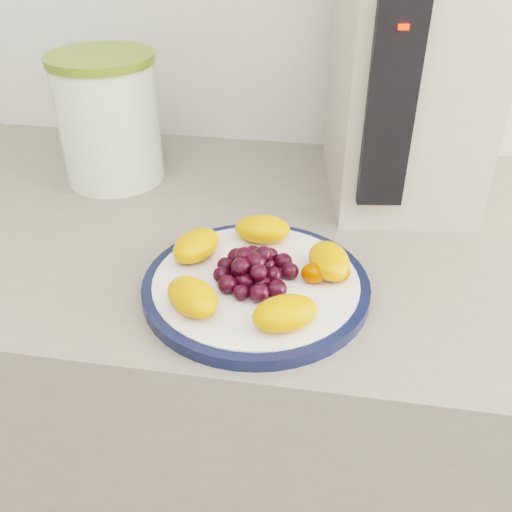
# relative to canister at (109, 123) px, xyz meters

# --- Properties ---
(counter) EXTENTS (3.50, 0.60, 0.90)m
(counter) POSITION_rel_canister_xyz_m (0.33, -0.11, -0.54)
(counter) COLOR gray
(counter) RESTS_ON floor
(cabinet_face) EXTENTS (3.48, 0.58, 0.84)m
(cabinet_face) POSITION_rel_canister_xyz_m (0.33, -0.11, -0.57)
(cabinet_face) COLOR brown
(cabinet_face) RESTS_ON floor
(plate_rim) EXTENTS (0.26, 0.26, 0.01)m
(plate_rim) POSITION_rel_canister_xyz_m (0.27, -0.26, -0.08)
(plate_rim) COLOR #0F1838
(plate_rim) RESTS_ON counter
(plate_face) EXTENTS (0.24, 0.24, 0.02)m
(plate_face) POSITION_rel_canister_xyz_m (0.27, -0.26, -0.08)
(plate_face) COLOR white
(plate_face) RESTS_ON counter
(canister) EXTENTS (0.15, 0.15, 0.18)m
(canister) POSITION_rel_canister_xyz_m (0.00, 0.00, 0.00)
(canister) COLOR #3E6F14
(canister) RESTS_ON counter
(canister_lid) EXTENTS (0.16, 0.16, 0.01)m
(canister_lid) POSITION_rel_canister_xyz_m (0.00, 0.00, 0.10)
(canister_lid) COLOR olive
(canister_lid) RESTS_ON canister
(appliance_body) EXTENTS (0.23, 0.29, 0.34)m
(appliance_body) POSITION_rel_canister_xyz_m (0.44, 0.04, 0.08)
(appliance_body) COLOR #B6AD9C
(appliance_body) RESTS_ON counter
(appliance_panel) EXTENTS (0.06, 0.03, 0.25)m
(appliance_panel) POSITION_rel_canister_xyz_m (0.41, -0.11, 0.08)
(appliance_panel) COLOR black
(appliance_panel) RESTS_ON appliance_body
(appliance_led) EXTENTS (0.01, 0.01, 0.01)m
(appliance_led) POSITION_rel_canister_xyz_m (0.41, -0.12, 0.18)
(appliance_led) COLOR #FF0C05
(appliance_led) RESTS_ON appliance_panel
(fruit_plate) EXTENTS (0.23, 0.22, 0.04)m
(fruit_plate) POSITION_rel_canister_xyz_m (0.27, -0.26, -0.06)
(fruit_plate) COLOR orange
(fruit_plate) RESTS_ON plate_face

